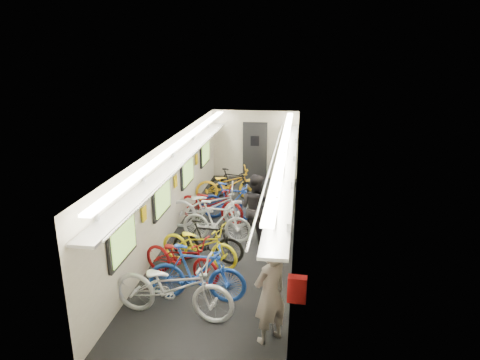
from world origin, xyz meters
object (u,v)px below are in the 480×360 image
(bicycle_0, at_px, (173,287))
(bicycle_1, at_px, (197,273))
(passenger_mid, at_px, (255,208))
(passenger_near, at_px, (270,294))
(backpack, at_px, (297,289))

(bicycle_0, relative_size, bicycle_1, 1.18)
(bicycle_0, xyz_separation_m, bicycle_1, (0.28, 0.54, -0.02))
(passenger_mid, bearing_deg, bicycle_0, 98.89)
(passenger_near, distance_m, passenger_mid, 3.73)
(bicycle_0, height_order, passenger_mid, passenger_mid)
(bicycle_0, distance_m, passenger_mid, 3.45)
(bicycle_0, relative_size, passenger_near, 1.31)
(passenger_near, relative_size, backpack, 4.35)
(bicycle_0, height_order, backpack, backpack)
(bicycle_1, bearing_deg, passenger_mid, -15.17)
(bicycle_0, bearing_deg, passenger_mid, -11.29)
(bicycle_1, bearing_deg, backpack, -128.96)
(passenger_mid, bearing_deg, passenger_near, 126.29)
(bicycle_1, bearing_deg, bicycle_0, 153.00)
(passenger_near, xyz_separation_m, passenger_mid, (-0.63, 3.68, 0.00))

